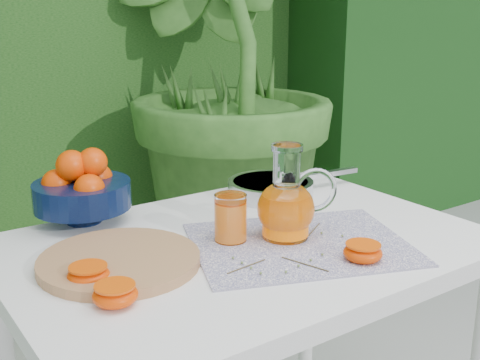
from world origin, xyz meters
TOP-DOWN VIEW (x-y plane):
  - potted_plant_right at (0.84, 1.17)m, footprint 2.22×2.22m
  - white_table at (0.12, -0.08)m, footprint 1.00×0.70m
  - placemat at (0.20, -0.16)m, footprint 0.54×0.48m
  - cutting_board at (-0.15, -0.05)m, footprint 0.33×0.33m
  - fruit_bowl at (-0.12, 0.23)m, footprint 0.23×0.23m
  - juice_pitcher at (0.20, -0.12)m, footprint 0.19×0.16m
  - juice_tumbler at (0.09, -0.07)m, footprint 0.08×0.08m
  - saute_pan at (0.36, 0.14)m, footprint 0.41×0.25m
  - orange_halves at (-0.07, -0.19)m, footprint 0.56×0.29m
  - thyme_sprigs at (0.15, -0.19)m, footprint 0.32×0.23m

SIDE VIEW (x-z plane):
  - white_table at x=0.12m, z-range 0.29..1.04m
  - placemat at x=0.20m, z-range 0.75..0.75m
  - thyme_sprigs at x=0.15m, z-range 0.75..0.76m
  - cutting_board at x=-0.15m, z-range 0.75..0.77m
  - orange_halves at x=-0.07m, z-range 0.75..0.79m
  - saute_pan at x=0.36m, z-range 0.75..0.79m
  - juice_tumbler at x=0.09m, z-range 0.75..0.85m
  - juice_pitcher at x=0.20m, z-range 0.72..0.93m
  - fruit_bowl at x=-0.12m, z-range 0.74..0.92m
  - potted_plant_right at x=0.84m, z-range 0.00..1.95m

